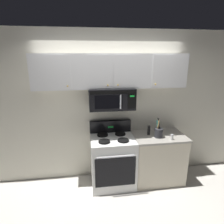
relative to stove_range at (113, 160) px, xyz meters
name	(u,v)px	position (x,y,z in m)	size (l,w,h in m)	color
ground_plane	(116,199)	(0.00, -0.42, -0.47)	(8.00, 8.00, 0.00)	beige
back_wall	(110,107)	(0.00, 0.37, 0.88)	(5.20, 0.10, 2.70)	silver
stove_range	(113,160)	(0.00, 0.00, 0.00)	(0.76, 0.69, 1.12)	white
over_range_microwave	(112,98)	(0.00, 0.12, 1.11)	(0.76, 0.43, 0.35)	black
upper_cabinets	(111,71)	(0.00, 0.15, 1.56)	(2.50, 0.36, 0.55)	silver
counter_segment	(157,157)	(0.84, 0.01, -0.02)	(0.93, 0.65, 0.90)	beige
utensil_crock_charcoal	(159,132)	(0.79, -0.08, 0.52)	(0.14, 0.14, 0.35)	#2D2D33
salt_shaker	(172,137)	(0.99, -0.20, 0.48)	(0.05, 0.05, 0.10)	white
pepper_mill	(149,130)	(0.66, 0.06, 0.52)	(0.05, 0.05, 0.17)	black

